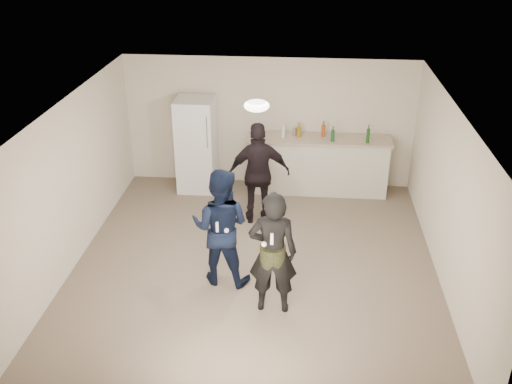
# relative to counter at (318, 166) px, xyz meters

# --- Properties ---
(floor) EXTENTS (6.00, 6.00, 0.00)m
(floor) POSITION_rel_counter_xyz_m (-0.96, -2.67, -0.53)
(floor) COLOR #6B5B4C
(floor) RESTS_ON ground
(ceiling) EXTENTS (6.00, 6.00, 0.00)m
(ceiling) POSITION_rel_counter_xyz_m (-0.96, -2.67, 1.98)
(ceiling) COLOR silver
(ceiling) RESTS_ON wall_back
(wall_back) EXTENTS (6.00, 0.00, 6.00)m
(wall_back) POSITION_rel_counter_xyz_m (-0.96, 0.33, 0.72)
(wall_back) COLOR beige
(wall_back) RESTS_ON floor
(wall_front) EXTENTS (6.00, 0.00, 6.00)m
(wall_front) POSITION_rel_counter_xyz_m (-0.96, -5.67, 0.72)
(wall_front) COLOR beige
(wall_front) RESTS_ON floor
(wall_left) EXTENTS (0.00, 6.00, 6.00)m
(wall_left) POSITION_rel_counter_xyz_m (-3.71, -2.67, 0.72)
(wall_left) COLOR beige
(wall_left) RESTS_ON floor
(wall_right) EXTENTS (0.00, 6.00, 6.00)m
(wall_right) POSITION_rel_counter_xyz_m (1.79, -2.67, 0.72)
(wall_right) COLOR beige
(wall_right) RESTS_ON floor
(counter) EXTENTS (2.60, 0.56, 1.05)m
(counter) POSITION_rel_counter_xyz_m (0.00, 0.00, 0.00)
(counter) COLOR beige
(counter) RESTS_ON floor
(counter_top) EXTENTS (2.68, 0.64, 0.04)m
(counter_top) POSITION_rel_counter_xyz_m (0.00, 0.00, 0.55)
(counter_top) COLOR #C2AD96
(counter_top) RESTS_ON counter
(fridge) EXTENTS (0.70, 0.70, 1.80)m
(fridge) POSITION_rel_counter_xyz_m (-2.31, -0.07, 0.38)
(fridge) COLOR white
(fridge) RESTS_ON floor
(fridge_handle) EXTENTS (0.02, 0.02, 0.60)m
(fridge_handle) POSITION_rel_counter_xyz_m (-2.03, -0.44, 0.78)
(fridge_handle) COLOR silver
(fridge_handle) RESTS_ON fridge
(ceiling_dome) EXTENTS (0.36, 0.36, 0.16)m
(ceiling_dome) POSITION_rel_counter_xyz_m (-0.96, -2.37, 1.93)
(ceiling_dome) COLOR white
(ceiling_dome) RESTS_ON ceiling
(shaker) EXTENTS (0.08, 0.08, 0.17)m
(shaker) POSITION_rel_counter_xyz_m (-0.45, 0.09, 0.65)
(shaker) COLOR silver
(shaker) RESTS_ON counter_top
(man) EXTENTS (0.94, 0.78, 1.77)m
(man) POSITION_rel_counter_xyz_m (-1.40, -3.09, 0.36)
(man) COLOR #0E1C3D
(man) RESTS_ON floor
(woman) EXTENTS (0.65, 0.44, 1.77)m
(woman) POSITION_rel_counter_xyz_m (-0.63, -3.70, 0.36)
(woman) COLOR black
(woman) RESTS_ON floor
(camo_shorts) EXTENTS (0.34, 0.34, 0.28)m
(camo_shorts) POSITION_rel_counter_xyz_m (-0.63, -3.70, 0.32)
(camo_shorts) COLOR #33391A
(camo_shorts) RESTS_ON woman
(spectator) EXTENTS (1.12, 0.63, 1.80)m
(spectator) POSITION_rel_counter_xyz_m (-1.02, -1.28, 0.38)
(spectator) COLOR black
(spectator) RESTS_ON floor
(remote_man) EXTENTS (0.04, 0.04, 0.15)m
(remote_man) POSITION_rel_counter_xyz_m (-1.40, -3.37, 0.53)
(remote_man) COLOR silver
(remote_man) RESTS_ON man
(nunchuk_man) EXTENTS (0.07, 0.07, 0.07)m
(nunchuk_man) POSITION_rel_counter_xyz_m (-1.28, -3.34, 0.45)
(nunchuk_man) COLOR white
(nunchuk_man) RESTS_ON man
(remote_woman) EXTENTS (0.04, 0.04, 0.15)m
(remote_woman) POSITION_rel_counter_xyz_m (-0.63, -3.95, 0.72)
(remote_woman) COLOR white
(remote_woman) RESTS_ON woman
(nunchuk_woman) EXTENTS (0.07, 0.07, 0.07)m
(nunchuk_woman) POSITION_rel_counter_xyz_m (-0.73, -3.92, 0.62)
(nunchuk_woman) COLOR white
(nunchuk_woman) RESTS_ON woman
(bottle_cluster) EXTENTS (1.60, 0.33, 0.27)m
(bottle_cluster) POSITION_rel_counter_xyz_m (0.03, -0.04, 0.68)
(bottle_cluster) COLOR olive
(bottle_cluster) RESTS_ON counter_top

